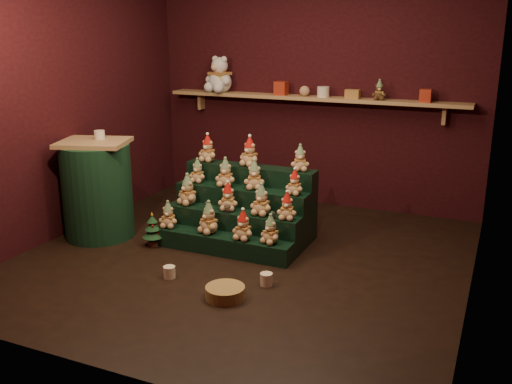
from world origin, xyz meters
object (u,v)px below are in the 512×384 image
at_px(mug_right, 266,279).
at_px(brown_bear, 379,90).
at_px(white_bear, 220,70).
at_px(mug_left, 169,272).
at_px(snow_globe_b, 227,208).
at_px(mini_christmas_tree, 153,229).
at_px(snow_globe_a, 207,205).
at_px(snow_globe_c, 273,215).
at_px(side_table, 97,190).
at_px(wicker_basket, 225,292).
at_px(riser_tier_front, 222,244).

relative_size(mug_right, brown_bear, 0.49).
bearing_deg(white_bear, mug_left, -54.59).
bearing_deg(snow_globe_b, mug_left, -99.34).
height_order(mini_christmas_tree, mug_right, mini_christmas_tree).
height_order(mini_christmas_tree, mug_left, mini_christmas_tree).
bearing_deg(snow_globe_a, mug_left, -84.59).
bearing_deg(mug_right, mini_christmas_tree, 164.70).
relative_size(snow_globe_c, mini_christmas_tree, 0.22).
distance_m(snow_globe_b, white_bear, 2.22).
bearing_deg(snow_globe_a, white_bear, 112.85).
bearing_deg(side_table, mug_left, -44.62).
relative_size(side_table, wicker_basket, 3.17).
relative_size(riser_tier_front, white_bear, 2.54).
distance_m(snow_globe_a, brown_bear, 2.32).
distance_m(white_bear, brown_bear, 1.98).
height_order(snow_globe_a, side_table, side_table).
bearing_deg(snow_globe_b, side_table, -169.61).
bearing_deg(riser_tier_front, mug_left, -103.25).
distance_m(side_table, brown_bear, 3.21).
bearing_deg(wicker_basket, mug_left, 166.22).
height_order(mug_left, wicker_basket, mug_left).
relative_size(mini_christmas_tree, brown_bear, 1.62).
distance_m(side_table, white_bear, 2.23).
bearing_deg(snow_globe_a, side_table, -167.65).
height_order(side_table, brown_bear, brown_bear).
bearing_deg(snow_globe_c, mini_christmas_tree, -167.04).
bearing_deg(wicker_basket, brown_bear, 77.52).
distance_m(riser_tier_front, mug_left, 0.71).
relative_size(snow_globe_b, wicker_basket, 0.28).
bearing_deg(mini_christmas_tree, snow_globe_b, 21.20).
xyz_separation_m(mini_christmas_tree, wicker_basket, (1.17, -0.73, -0.12)).
relative_size(snow_globe_c, mug_left, 0.74).
relative_size(snow_globe_a, snow_globe_b, 0.95).
height_order(mug_left, white_bear, white_bear).
height_order(riser_tier_front, snow_globe_c, snow_globe_c).
bearing_deg(wicker_basket, riser_tier_front, 118.45).
height_order(riser_tier_front, snow_globe_b, snow_globe_b).
relative_size(mini_christmas_tree, wicker_basket, 1.10).
bearing_deg(mug_left, brown_bear, 64.19).
relative_size(snow_globe_a, brown_bear, 0.39).
bearing_deg(wicker_basket, snow_globe_c, 90.19).
bearing_deg(mini_christmas_tree, mug_left, -46.37).
bearing_deg(snow_globe_c, side_table, -172.27).
height_order(snow_globe_a, snow_globe_c, snow_globe_a).
relative_size(snow_globe_b, white_bear, 0.16).
xyz_separation_m(snow_globe_a, wicker_basket, (0.70, -1.00, -0.35)).
xyz_separation_m(snow_globe_b, mug_left, (-0.14, -0.85, -0.35)).
distance_m(snow_globe_a, snow_globe_b, 0.22).
relative_size(riser_tier_front, mug_right, 13.13).
height_order(snow_globe_b, mini_christmas_tree, snow_globe_b).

